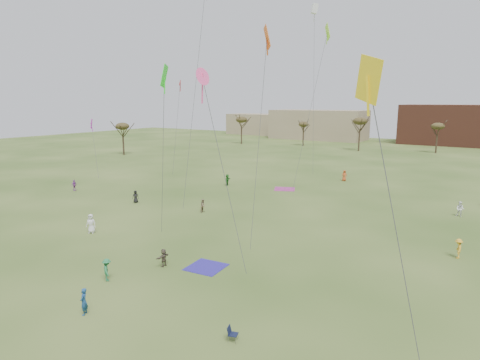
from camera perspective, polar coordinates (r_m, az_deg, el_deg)
The scene contains 20 objects.
ground at distance 33.29m, azimuth -11.69°, elevation -12.64°, with size 260.00×260.00×0.00m, color #2C4C18.
flyer_near_left at distance 44.56m, azimuth -19.81°, elevation -5.66°, with size 0.96×0.62×1.96m, color silver.
flyer_near_center at distance 32.85m, azimuth -17.82°, elevation -11.68°, with size 1.10×0.63×1.70m, color #297B48.
flyer_near_right at distance 28.55m, azimuth -20.68°, elevation -15.37°, with size 0.63×0.41×1.73m, color navy.
spectator_fore_b at distance 49.89m, azimuth -5.09°, elevation -3.54°, with size 0.77×0.60×1.58m, color #7E6850.
spectator_fore_c at distance 34.47m, azimuth -10.46°, elevation -10.45°, with size 1.36×0.43×1.46m, color brown.
flyer_mid_a at distance 55.92m, azimuth -14.17°, elevation -2.23°, with size 0.80×0.52×1.64m, color black.
flyer_mid_b at distance 40.02m, azimuth 27.82°, elevation -8.34°, with size 1.10×0.63×1.70m, color gold.
spectator_mid_d at distance 66.26m, azimuth -21.83°, elevation -0.67°, with size 0.96×0.40×1.64m, color purple.
spectator_mid_e at distance 54.11m, azimuth 28.01°, elevation -3.56°, with size 0.85×0.66×1.75m, color white.
flyer_far_a at distance 65.38m, azimuth -1.75°, elevation 0.03°, with size 1.65×0.53×1.78m, color #266D24.
flyer_far_b at distance 71.15m, azimuth 14.15°, elevation 0.60°, with size 0.88×0.57×1.80m, color #CB5122.
blanket_blue at distance 34.09m, azimuth -4.67°, elevation -11.86°, with size 2.79×2.79×0.03m, color #2F24A0.
blanket_plum at distance 63.07m, azimuth 6.15°, elevation -1.25°, with size 3.04×3.04×0.03m, color #AC3585.
camp_chair_center at distance 24.57m, azimuth -0.99°, elevation -20.76°, with size 0.67×0.64×0.87m.
kites_aloft at distance 56.90m, azimuth 7.10°, elevation 19.93°, with size 69.71×51.96×27.86m.
tree_line at distance 103.66m, azimuth 19.55°, elevation 6.87°, with size 117.44×49.32×8.91m.
building_tan at distance 147.98m, azimuth 10.70°, elevation 7.49°, with size 32.00×14.00×10.00m, color #937F60.
building_brick at distance 142.55m, azimuth 26.62°, elevation 6.82°, with size 26.00×16.00×12.00m, color brown.
building_tan_west at distance 167.89m, azimuth 2.06°, elevation 7.70°, with size 20.00×12.00×8.00m, color #937F60.
Camera 1 is at (21.89, -21.36, 13.13)m, focal length 31.03 mm.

